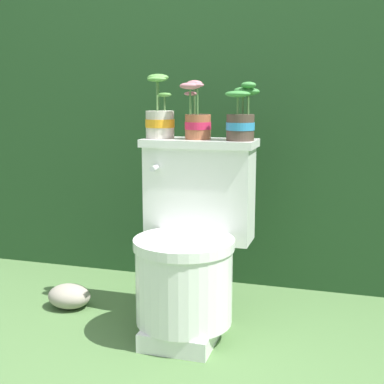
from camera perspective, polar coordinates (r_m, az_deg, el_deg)
ground_plane at (r=2.10m, az=-1.67°, el=-15.02°), size 12.00×12.00×0.00m
hedge_backdrop at (r=2.94m, az=4.95°, el=10.36°), size 2.84×0.91×1.80m
toilet at (r=2.04m, az=-0.21°, el=-5.99°), size 0.44×0.49×0.73m
potted_plant_left at (r=2.12m, az=-3.45°, el=7.90°), size 0.12×0.12×0.25m
potted_plant_midleft at (r=2.07m, az=0.54°, el=7.73°), size 0.11×0.12×0.22m
potted_plant_middle at (r=2.02m, az=5.26°, el=7.83°), size 0.12×0.12×0.22m
garden_stone at (r=2.38m, az=-12.96°, el=-10.77°), size 0.19×0.15×0.10m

